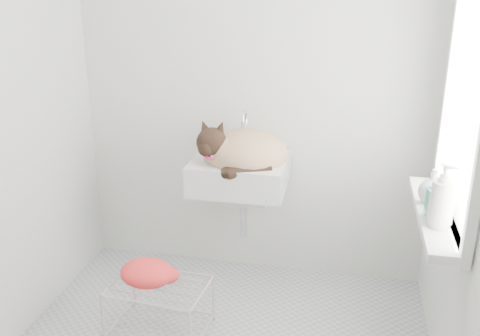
% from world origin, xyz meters
% --- Properties ---
extents(back_wall, '(2.20, 0.02, 2.50)m').
position_xyz_m(back_wall, '(0.00, 1.00, 1.25)').
color(back_wall, silver).
rests_on(back_wall, ground).
extents(right_wall, '(0.02, 2.00, 2.50)m').
position_xyz_m(right_wall, '(1.10, 0.00, 1.25)').
color(right_wall, silver).
rests_on(right_wall, ground).
extents(window_glass, '(0.01, 0.80, 1.00)m').
position_xyz_m(window_glass, '(1.09, 0.20, 1.35)').
color(window_glass, white).
rests_on(window_glass, right_wall).
extents(window_frame, '(0.04, 0.90, 1.10)m').
position_xyz_m(window_frame, '(1.07, 0.20, 1.35)').
color(window_frame, white).
rests_on(window_frame, right_wall).
extents(windowsill, '(0.16, 0.88, 0.04)m').
position_xyz_m(windowsill, '(1.01, 0.20, 0.83)').
color(windowsill, white).
rests_on(windowsill, right_wall).
extents(sink, '(0.56, 0.48, 0.22)m').
position_xyz_m(sink, '(-0.03, 0.74, 0.85)').
color(sink, white).
rests_on(sink, back_wall).
extents(faucet, '(0.20, 0.14, 0.20)m').
position_xyz_m(faucet, '(-0.03, 0.92, 0.99)').
color(faucet, silver).
rests_on(faucet, sink).
extents(cat, '(0.55, 0.47, 0.33)m').
position_xyz_m(cat, '(-0.02, 0.72, 0.89)').
color(cat, '#A6835B').
rests_on(cat, sink).
extents(wire_rack, '(0.53, 0.39, 0.30)m').
position_xyz_m(wire_rack, '(-0.36, 0.17, 0.15)').
color(wire_rack, beige).
rests_on(wire_rack, floor).
extents(towel, '(0.32, 0.24, 0.12)m').
position_xyz_m(towel, '(-0.42, 0.17, 0.33)').
color(towel, red).
rests_on(towel, wire_rack).
extents(bottle_a, '(0.13, 0.13, 0.24)m').
position_xyz_m(bottle_a, '(1.00, 0.03, 0.85)').
color(bottle_a, white).
rests_on(bottle_a, windowsill).
extents(bottle_b, '(0.10, 0.10, 0.19)m').
position_xyz_m(bottle_b, '(1.00, 0.12, 0.85)').
color(bottle_b, teal).
rests_on(bottle_b, windowsill).
extents(bottle_c, '(0.16, 0.16, 0.17)m').
position_xyz_m(bottle_c, '(1.00, 0.29, 0.85)').
color(bottle_c, '#B8B9BE').
rests_on(bottle_c, windowsill).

